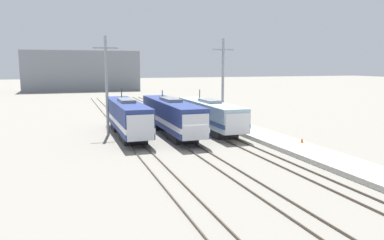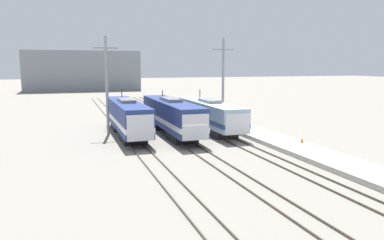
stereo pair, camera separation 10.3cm
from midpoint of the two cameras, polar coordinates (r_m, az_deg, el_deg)
name	(u,v)px [view 1 (the left image)]	position (r m, az deg, el deg)	size (l,w,h in m)	color
ground_plane	(192,147)	(37.81, -0.08, -4.18)	(400.00, 400.00, 0.00)	gray
rail_pair_far_left	(141,150)	(36.50, -7.80, -4.60)	(1.51, 120.00, 0.15)	#4C4238
rail_pair_center	(192,147)	(37.79, -0.08, -4.07)	(1.51, 120.00, 0.15)	#4C4238
rail_pair_far_right	(238,143)	(39.71, 7.00, -3.52)	(1.51, 120.00, 0.15)	#4C4238
locomotive_far_left	(127,117)	(43.97, -9.88, 0.41)	(2.93, 16.96, 5.31)	black
locomotive_center	(172,116)	(44.41, -3.16, 0.61)	(3.03, 18.16, 5.01)	black
locomotive_far_right	(211,115)	(46.45, 2.84, 0.74)	(3.10, 16.35, 4.98)	#232326
catenary_tower_left	(107,84)	(44.88, -12.95, 5.34)	(2.85, 0.34, 11.54)	gray
catenary_tower_right	(223,82)	(48.65, 4.66, 5.75)	(2.85, 0.34, 11.54)	gray
platform	(273,139)	(41.63, 12.18, -2.89)	(4.00, 120.00, 0.44)	#A8A59E
traffic_cone	(302,140)	(39.51, 16.34, -2.96)	(0.31, 0.31, 0.50)	orange
depot_building	(82,71)	(127.82, -16.49, 7.20)	(35.54, 14.70, 12.62)	gray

